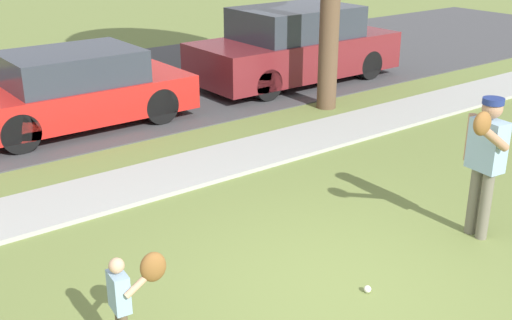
{
  "coord_description": "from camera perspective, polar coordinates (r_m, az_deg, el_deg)",
  "views": [
    {
      "loc": [
        -3.98,
        -3.86,
        3.53
      ],
      "look_at": [
        -0.03,
        1.34,
        1.0
      ],
      "focal_mm": 44.9,
      "sensor_mm": 36.0,
      "label": 1
    }
  ],
  "objects": [
    {
      "name": "person_child",
      "position": [
        5.42,
        -11.18,
        -11.32
      ],
      "size": [
        0.43,
        0.42,
        1.0
      ],
      "rotation": [
        0.0,
        0.0,
        6.17
      ],
      "color": "brown",
      "rests_on": "ground"
    },
    {
      "name": "parked_suv_maroon",
      "position": [
        14.22,
        3.54,
        10.05
      ],
      "size": [
        4.7,
        1.9,
        1.63
      ],
      "rotation": [
        0.0,
        0.0,
        3.14
      ],
      "color": "maroon",
      "rests_on": "road_surface"
    },
    {
      "name": "baseball",
      "position": [
        6.58,
        9.9,
        -11.27
      ],
      "size": [
        0.07,
        0.07,
        0.07
      ],
      "primitive_type": "sphere",
      "color": "white",
      "rests_on": "ground"
    },
    {
      "name": "ground_plane",
      "position": [
        9.08,
        -8.15,
        -1.91
      ],
      "size": [
        48.0,
        48.0,
        0.0
      ],
      "primitive_type": "plane",
      "color": "olive"
    },
    {
      "name": "person_adult",
      "position": [
        7.53,
        19.74,
        0.59
      ],
      "size": [
        0.72,
        0.59,
        1.66
      ],
      "rotation": [
        0.0,
        0.0,
        3.03
      ],
      "color": "#6B6656",
      "rests_on": "ground"
    },
    {
      "name": "road_surface",
      "position": [
        13.55,
        -18.9,
        4.97
      ],
      "size": [
        36.0,
        6.8,
        0.02
      ],
      "primitive_type": "cube",
      "color": "#424244",
      "rests_on": "ground"
    },
    {
      "name": "sidewalk_strip",
      "position": [
        9.15,
        -8.47,
        -1.54
      ],
      "size": [
        36.0,
        1.2,
        0.06
      ],
      "primitive_type": "cube",
      "color": "#A3A39E",
      "rests_on": "ground"
    },
    {
      "name": "parked_hatchback_red",
      "position": [
        11.57,
        -15.89,
        6.0
      ],
      "size": [
        4.0,
        1.75,
        1.33
      ],
      "rotation": [
        0.0,
        0.0,
        3.14
      ],
      "color": "red",
      "rests_on": "road_surface"
    }
  ]
}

